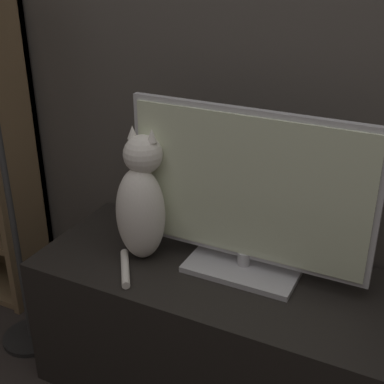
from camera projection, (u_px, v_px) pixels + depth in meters
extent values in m
cube|color=#47423D|center=(288.00, 29.00, 1.71)|extent=(4.80, 0.05, 2.60)
cube|color=black|center=(239.00, 340.00, 1.91)|extent=(1.46, 0.53, 0.53)
cube|color=#B7B7BC|center=(244.00, 267.00, 1.84)|extent=(0.38, 0.23, 0.02)
cylinder|color=#B7B7BC|center=(244.00, 258.00, 1.83)|extent=(0.04, 0.04, 0.05)
cube|color=#B7B7BC|center=(248.00, 187.00, 1.72)|extent=(0.83, 0.02, 0.52)
cube|color=beige|center=(247.00, 189.00, 1.71)|extent=(0.79, 0.01, 0.48)
ellipsoid|color=silver|center=(141.00, 214.00, 1.85)|extent=(0.18, 0.16, 0.34)
ellipsoid|color=olive|center=(149.00, 211.00, 1.90)|extent=(0.10, 0.05, 0.19)
sphere|color=silver|center=(143.00, 154.00, 1.78)|extent=(0.13, 0.13, 0.13)
cone|color=silver|center=(132.00, 132.00, 1.76)|extent=(0.04, 0.04, 0.04)
cone|color=silver|center=(152.00, 135.00, 1.74)|extent=(0.04, 0.04, 0.04)
cylinder|color=silver|center=(125.00, 268.00, 1.82)|extent=(0.14, 0.19, 0.03)
cube|color=brown|center=(16.00, 152.00, 2.24)|extent=(0.03, 0.28, 1.50)
cylinder|color=black|center=(32.00, 337.00, 2.30)|extent=(0.24, 0.24, 0.02)
cylinder|color=#333333|center=(6.00, 177.00, 1.97)|extent=(0.02, 0.02, 1.49)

